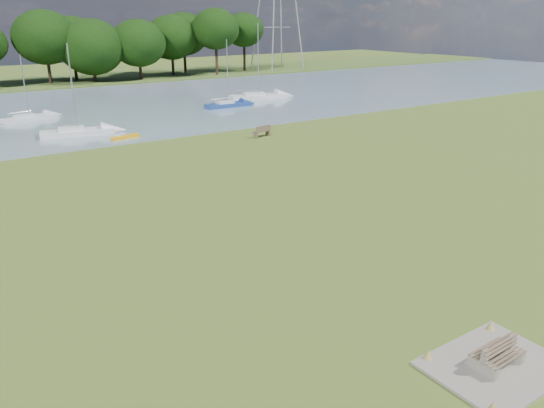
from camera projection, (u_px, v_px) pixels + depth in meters
ground at (256, 227)px, 27.51m from camera, size 220.00×220.00×0.00m
river at (59, 112)px, 60.30m from camera, size 220.00×40.00×0.10m
far_bank at (12, 85)px, 83.73m from camera, size 220.00×20.00×0.40m
concrete_pad at (495, 366)px, 16.56m from camera, size 4.20×3.20×0.10m
bench_pair at (497, 355)px, 16.42m from camera, size 1.69×1.02×0.90m
riverbank_bench at (262, 131)px, 47.84m from camera, size 1.76×0.79×1.05m
kayak at (125, 137)px, 47.14m from camera, size 2.67×1.05×0.26m
sailboat_0 at (228, 103)px, 63.23m from camera, size 5.63×1.58×7.76m
sailboat_1 at (77, 130)px, 48.35m from camera, size 6.69×3.06×8.09m
sailboat_5 at (29, 117)px, 55.17m from camera, size 5.73×3.08×6.64m
sailboat_6 at (258, 95)px, 69.44m from camera, size 7.72×3.94×9.44m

